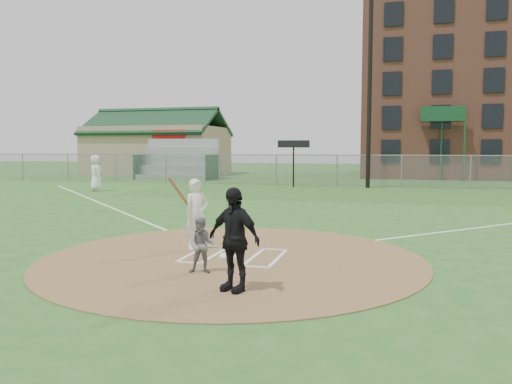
% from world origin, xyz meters
% --- Properties ---
extents(ground, '(140.00, 140.00, 0.00)m').
position_xyz_m(ground, '(0.00, 0.00, 0.00)').
color(ground, '#2A5D20').
rests_on(ground, ground).
extents(dirt_circle, '(8.40, 8.40, 0.02)m').
position_xyz_m(dirt_circle, '(0.00, 0.00, 0.01)').
color(dirt_circle, olive).
rests_on(dirt_circle, ground).
extents(home_plate, '(0.54, 0.54, 0.03)m').
position_xyz_m(home_plate, '(-0.09, 0.08, 0.03)').
color(home_plate, white).
rests_on(home_plate, dirt_circle).
extents(foul_line_third, '(17.04, 17.04, 0.01)m').
position_xyz_m(foul_line_third, '(-9.00, 9.00, 0.01)').
color(foul_line_third, white).
rests_on(foul_line_third, ground).
extents(catcher, '(0.61, 0.52, 1.08)m').
position_xyz_m(catcher, '(-0.14, -1.47, 0.56)').
color(catcher, gray).
rests_on(catcher, dirt_circle).
extents(umpire, '(1.12, 0.76, 1.76)m').
position_xyz_m(umpire, '(0.81, -2.46, 0.90)').
color(umpire, black).
rests_on(umpire, dirt_circle).
extents(ondeck_player, '(1.18, 1.14, 2.05)m').
position_xyz_m(ondeck_player, '(-12.88, 14.65, 1.02)').
color(ondeck_player, white).
rests_on(ondeck_player, ground).
extents(batters_boxes, '(2.08, 1.88, 0.01)m').
position_xyz_m(batters_boxes, '(0.00, 0.15, 0.03)').
color(batters_boxes, white).
rests_on(batters_boxes, dirt_circle).
extents(batter_at_plate, '(0.82, 1.05, 1.78)m').
position_xyz_m(batter_at_plate, '(-1.10, 0.65, 0.87)').
color(batter_at_plate, white).
rests_on(batter_at_plate, dirt_circle).
extents(outfield_fence, '(56.08, 0.08, 2.03)m').
position_xyz_m(outfield_fence, '(0.00, 22.00, 1.02)').
color(outfield_fence, slate).
rests_on(outfield_fence, ground).
extents(bleachers, '(6.08, 3.20, 3.20)m').
position_xyz_m(bleachers, '(-13.00, 26.20, 1.59)').
color(bleachers, '#B7BABF').
rests_on(bleachers, ground).
extents(clubhouse, '(12.20, 8.71, 6.23)m').
position_xyz_m(clubhouse, '(-18.00, 32.99, 2.39)').
color(clubhouse, tan).
rests_on(clubhouse, ground).
extents(light_pole, '(1.20, 0.30, 12.22)m').
position_xyz_m(light_pole, '(2.00, 21.00, 6.61)').
color(light_pole, black).
rests_on(light_pole, ground).
extents(scoreboard_sign, '(2.00, 0.10, 2.93)m').
position_xyz_m(scoreboard_sign, '(-2.50, 20.20, 2.39)').
color(scoreboard_sign, black).
rests_on(scoreboard_sign, ground).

